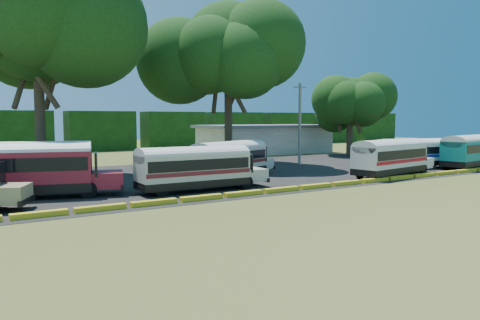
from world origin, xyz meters
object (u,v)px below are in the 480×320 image
bus_teal (472,149)px  tree_west (36,21)px  bus_red (21,166)px  bus_white_red (391,156)px  bus_cream_west (196,166)px

bus_teal → tree_west: (-37.30, 13.79, 10.59)m
bus_red → bus_white_red: 28.13m
bus_red → bus_cream_west: 10.76m
bus_cream_west → tree_west: 18.08m
bus_red → bus_white_red: size_ratio=1.11×
bus_red → tree_west: (2.71, 9.27, 10.47)m
bus_white_red → tree_west: bearing=141.7°
bus_red → bus_teal: 40.26m
bus_red → bus_teal: (40.01, -4.52, -0.12)m
bus_cream_west → bus_teal: 29.75m
bus_red → tree_west: 14.25m
bus_red → bus_cream_west: bearing=-0.6°
bus_white_red → tree_west: 30.64m
bus_teal → tree_west: bearing=150.9°
bus_white_red → bus_teal: bearing=-7.2°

